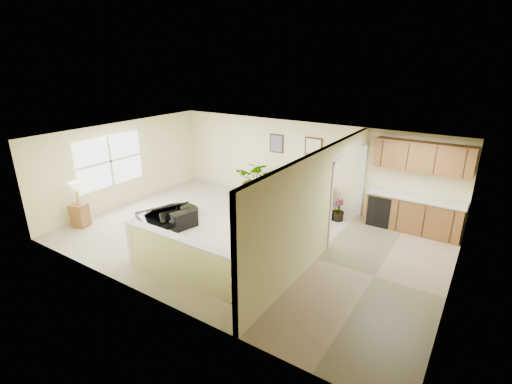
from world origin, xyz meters
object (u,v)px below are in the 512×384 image
Objects in this scene: small_plant at (338,211)px; accent_table at (278,187)px; piano_bench at (184,220)px; lamp_stand at (79,208)px; loveseat at (304,200)px; piano at (164,201)px; palm_plant at (256,181)px.

accent_table is at bearing 170.13° from small_plant.
piano_bench is 1.13× the size of small_plant.
accent_table is 0.59× the size of lamp_stand.
accent_table is 1.21× the size of small_plant.
piano is at bearing -157.18° from loveseat.
piano reaches higher than lamp_stand.
palm_plant is 2.25× the size of small_plant.
lamp_stand is (-5.60, -4.13, 0.27)m from small_plant.
piano is 4.82m from small_plant.
small_plant is (2.12, -0.37, -0.21)m from accent_table.
piano reaches higher than small_plant.
palm_plant reaches higher than small_plant.
piano_bench is at bearing -99.47° from palm_plant.
loveseat is at bearing 42.51° from lamp_stand.
loveseat is 1.49× the size of lamp_stand.
piano is 2.78× the size of piano_bench.
loveseat is 3.04× the size of small_plant.
loveseat is 1.35× the size of palm_plant.
accent_table is 0.54× the size of palm_plant.
palm_plant is 2.79m from small_plant.
piano is at bearing 46.76° from lamp_stand.
lamp_stand is at bearing -154.84° from loveseat.
piano is 2.93m from palm_plant.
piano_bench is 0.55× the size of lamp_stand.
lamp_stand is (-2.84, -4.21, -0.11)m from palm_plant.
small_plant is at bearing -9.87° from accent_table.
piano is 2.59× the size of accent_table.
piano_bench is at bearing -140.18° from small_plant.
piano_bench is 2.84m from palm_plant.
small_plant reaches higher than piano_bench.
accent_table is (-1.07, 0.33, 0.13)m from loveseat.
piano is 3.99m from loveseat.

